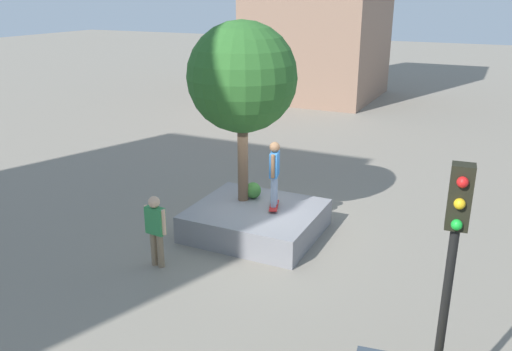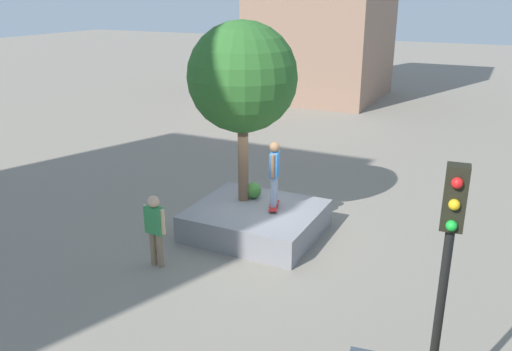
{
  "view_description": "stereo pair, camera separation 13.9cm",
  "coord_description": "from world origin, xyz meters",
  "views": [
    {
      "loc": [
        -5.27,
        11.48,
        6.04
      ],
      "look_at": [
        0.17,
        0.08,
        1.61
      ],
      "focal_mm": 36.82,
      "sensor_mm": 36.0,
      "label": 1
    },
    {
      "loc": [
        -5.4,
        11.42,
        6.04
      ],
      "look_at": [
        0.17,
        0.08,
        1.61
      ],
      "focal_mm": 36.82,
      "sensor_mm": 36.0,
      "label": 2
    }
  ],
  "objects": [
    {
      "name": "pedestrian_crossing",
      "position": [
        1.47,
        2.66,
        1.0
      ],
      "size": [
        0.59,
        0.27,
        1.73
      ],
      "color": "#847056",
      "rests_on": "ground"
    },
    {
      "name": "skateboard",
      "position": [
        -0.25,
        -0.13,
        0.77
      ],
      "size": [
        0.46,
        0.83,
        0.07
      ],
      "color": "#A51E1E",
      "rests_on": "planter_ledge"
    },
    {
      "name": "plaza_tree",
      "position": [
        0.74,
        -0.3,
        4.0
      ],
      "size": [
        2.8,
        2.8,
        4.71
      ],
      "color": "brown",
      "rests_on": "planter_ledge"
    },
    {
      "name": "ground_plane",
      "position": [
        0.0,
        0.0,
        0.0
      ],
      "size": [
        120.0,
        120.0,
        0.0
      ],
      "primitive_type": "plane",
      "color": "gray"
    },
    {
      "name": "traffic_light_median",
      "position": [
        -4.95,
        4.95,
        2.79
      ],
      "size": [
        0.3,
        0.35,
        4.06
      ],
      "color": "black",
      "rests_on": "ground"
    },
    {
      "name": "boxwood_shrub",
      "position": [
        0.55,
        -0.52,
        0.93
      ],
      "size": [
        0.44,
        0.44,
        0.44
      ],
      "primitive_type": "sphere",
      "color": "#3D7A33",
      "rests_on": "planter_ledge"
    },
    {
      "name": "skateboarder",
      "position": [
        -0.25,
        -0.13,
        1.77
      ],
      "size": [
        0.3,
        0.57,
        1.71
      ],
      "color": "#8C9EB7",
      "rests_on": "skateboard"
    },
    {
      "name": "planter_ledge",
      "position": [
        0.17,
        0.08,
        0.35
      ],
      "size": [
        3.22,
        2.89,
        0.71
      ],
      "primitive_type": "cube",
      "color": "gray",
      "rests_on": "ground"
    }
  ]
}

